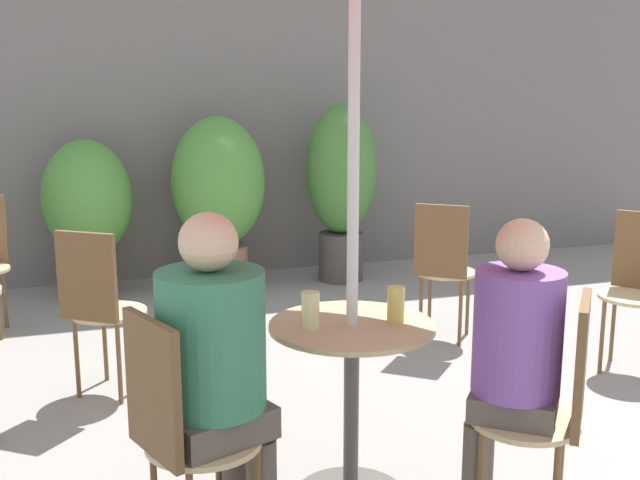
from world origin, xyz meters
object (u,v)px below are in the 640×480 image
(bistro_chair_2, at_px, (639,277))
(cafe_table_near, at_px, (351,381))
(potted_plant_0, at_px, (88,206))
(potted_plant_1, at_px, (219,191))
(bistro_chair_1, at_px, (553,398))
(beer_glass_1, at_px, (310,310))
(seated_person_1, at_px, (513,349))
(potted_plant_2, at_px, (341,181))
(beer_glass_0, at_px, (396,305))
(seated_person_0, at_px, (216,360))
(bistro_chair_0, at_px, (178,422))
(bistro_chair_3, at_px, (443,260))
(bistro_chair_4, at_px, (98,299))

(bistro_chair_2, bearing_deg, cafe_table_near, -105.60)
(potted_plant_0, xyz_separation_m, potted_plant_1, (1.01, -0.07, 0.08))
(bistro_chair_1, relative_size, beer_glass_1, 6.48)
(cafe_table_near, bearing_deg, seated_person_1, -39.27)
(beer_glass_1, height_order, potted_plant_2, potted_plant_2)
(beer_glass_0, distance_m, beer_glass_1, 0.33)
(seated_person_0, height_order, beer_glass_1, seated_person_0)
(beer_glass_0, height_order, beer_glass_1, beer_glass_0)
(bistro_chair_2, bearing_deg, seated_person_1, -90.52)
(bistro_chair_2, bearing_deg, beer_glass_0, -102.97)
(cafe_table_near, xyz_separation_m, seated_person_1, (0.47, -0.38, 0.21))
(seated_person_1, relative_size, potted_plant_1, 0.84)
(bistro_chair_0, relative_size, potted_plant_1, 0.65)
(seated_person_0, xyz_separation_m, seated_person_1, (1.03, -0.17, -0.02))
(seated_person_0, xyz_separation_m, potted_plant_2, (1.70, 3.54, 0.13))
(cafe_table_near, bearing_deg, beer_glass_0, -12.89)
(bistro_chair_3, distance_m, potted_plant_0, 2.82)
(bistro_chair_2, distance_m, potted_plant_1, 3.21)
(bistro_chair_3, height_order, seated_person_0, seated_person_0)
(bistro_chair_4, height_order, potted_plant_0, potted_plant_0)
(beer_glass_0, relative_size, potted_plant_0, 0.11)
(bistro_chair_4, relative_size, seated_person_0, 0.74)
(cafe_table_near, distance_m, bistro_chair_2, 2.26)
(bistro_chair_2, xyz_separation_m, bistro_chair_4, (-3.00, 0.48, 0.00))
(bistro_chair_0, bearing_deg, bistro_chair_3, -66.52)
(bistro_chair_2, distance_m, seated_person_0, 2.87)
(seated_person_1, bearing_deg, bistro_chair_1, 90.00)
(potted_plant_1, bearing_deg, seated_person_0, -100.46)
(bistro_chair_2, height_order, potted_plant_0, potted_plant_0)
(bistro_chair_2, bearing_deg, bistro_chair_0, -105.98)
(bistro_chair_0, relative_size, beer_glass_0, 6.43)
(bistro_chair_4, xyz_separation_m, potted_plant_1, (1.01, 2.03, 0.26))
(potted_plant_0, bearing_deg, beer_glass_0, -72.73)
(bistro_chair_3, distance_m, bistro_chair_4, 2.13)
(potted_plant_1, bearing_deg, beer_glass_1, -94.50)
(cafe_table_near, xyz_separation_m, potted_plant_2, (1.13, 3.33, 0.35))
(bistro_chair_3, relative_size, potted_plant_2, 0.61)
(bistro_chair_3, xyz_separation_m, potted_plant_1, (-1.11, 1.77, 0.26))
(bistro_chair_3, bearing_deg, beer_glass_1, 88.43)
(seated_person_1, height_order, beer_glass_1, seated_person_1)
(seated_person_1, bearing_deg, bistro_chair_4, -101.98)
(seated_person_1, bearing_deg, beer_glass_0, -99.41)
(bistro_chair_3, bearing_deg, bistro_chair_1, 112.29)
(seated_person_0, bearing_deg, bistro_chair_0, 90.00)
(bistro_chair_1, bearing_deg, potted_plant_1, -133.53)
(bistro_chair_2, distance_m, beer_glass_1, 2.43)
(potted_plant_1, bearing_deg, bistro_chair_1, -82.79)
(beer_glass_1, bearing_deg, beer_glass_0, -5.15)
(bistro_chair_4, height_order, beer_glass_1, bistro_chair_4)
(seated_person_0, xyz_separation_m, beer_glass_1, (0.39, 0.21, 0.08))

